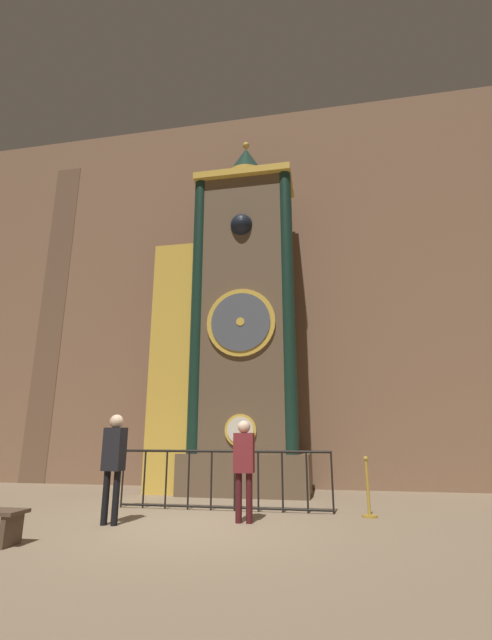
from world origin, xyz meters
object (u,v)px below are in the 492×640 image
Objects in this scene: clock_tower at (232,327)px; stanchion_post at (368,497)px; visitor_near at (114,456)px; visitor_far at (244,460)px.

clock_tower is 5.64m from stanchion_post.
clock_tower reaches higher than visitor_near.
visitor_far is at bearing -73.98° from clock_tower.
clock_tower is 5.78× the size of visitor_near.
visitor_far is (2.12, 0.57, -0.07)m from visitor_near.
visitor_near reaches higher than stanchion_post.
clock_tower is 9.75× the size of stanchion_post.
stanchion_post is (2.10, 0.93, -0.66)m from visitor_far.
visitor_near is 4.53m from stanchion_post.
visitor_near reaches higher than visitor_far.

